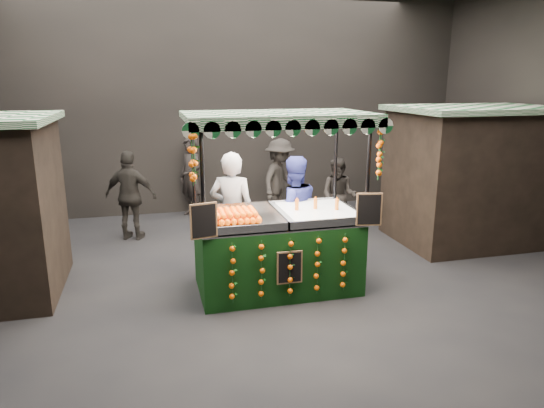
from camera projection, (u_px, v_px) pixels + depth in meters
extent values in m
plane|color=black|center=(270.00, 293.00, 7.27)|extent=(12.00, 12.00, 0.00)
cube|color=black|center=(217.00, 105.00, 11.35)|extent=(12.00, 0.10, 5.00)
cube|color=black|center=(472.00, 177.00, 9.43)|extent=(2.80, 2.00, 2.50)
cube|color=#104A1F|center=(479.00, 109.00, 9.11)|extent=(3.00, 2.20, 0.10)
cube|color=black|center=(277.00, 254.00, 7.34)|extent=(2.34, 1.27, 1.06)
cube|color=silver|center=(277.00, 219.00, 7.21)|extent=(2.34, 1.27, 0.04)
cylinder|color=black|center=(204.00, 223.00, 6.32)|extent=(0.05, 0.05, 2.55)
cylinder|color=black|center=(366.00, 212.00, 6.86)|extent=(0.05, 0.05, 2.55)
cylinder|color=black|center=(195.00, 202.00, 7.45)|extent=(0.05, 0.05, 2.55)
cylinder|color=black|center=(335.00, 193.00, 8.00)|extent=(0.05, 0.05, 2.55)
cube|color=#104A1F|center=(277.00, 115.00, 6.83)|extent=(2.60, 1.54, 0.08)
cube|color=white|center=(318.00, 212.00, 7.34)|extent=(1.04, 1.15, 0.08)
cube|color=black|center=(204.00, 221.00, 6.24)|extent=(0.36, 0.10, 0.47)
cube|color=black|center=(369.00, 209.00, 6.79)|extent=(0.36, 0.10, 0.47)
cube|color=black|center=(290.00, 267.00, 6.69)|extent=(0.36, 0.03, 0.47)
imported|color=gray|center=(232.00, 213.00, 7.87)|extent=(0.85, 0.72, 1.99)
imported|color=navy|center=(293.00, 212.00, 8.12)|extent=(0.97, 0.78, 1.88)
imported|color=black|center=(30.00, 219.00, 7.89)|extent=(0.69, 0.49, 1.79)
imported|color=black|center=(339.00, 196.00, 9.96)|extent=(0.96, 0.93, 1.56)
imported|color=black|center=(131.00, 196.00, 9.54)|extent=(1.12, 0.79, 1.76)
imported|color=#2B2723|center=(280.00, 180.00, 10.80)|extent=(1.31, 1.34, 1.84)
imported|color=black|center=(440.00, 186.00, 10.51)|extent=(0.87, 1.66, 1.71)
imported|color=black|center=(191.00, 177.00, 11.20)|extent=(0.73, 0.79, 1.82)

